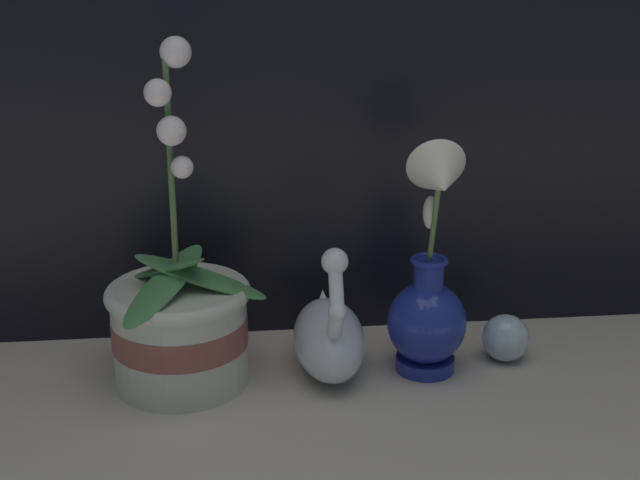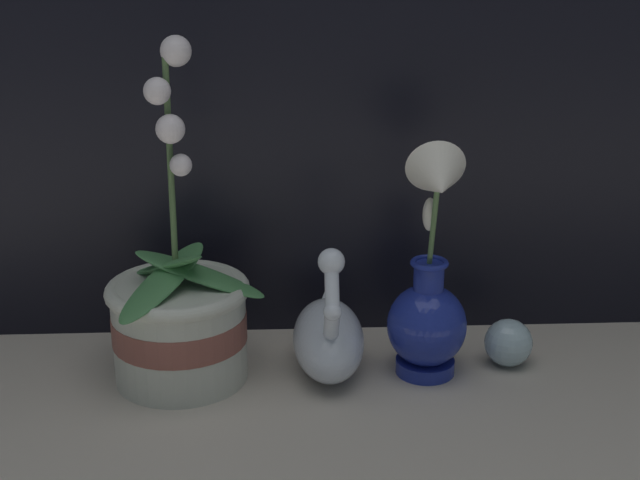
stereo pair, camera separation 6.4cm
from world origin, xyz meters
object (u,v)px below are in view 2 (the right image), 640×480
(orchid_potted_plant, at_px, (179,317))
(glass_sphere, at_px, (508,343))
(blue_vase, at_px, (429,301))
(swan_figurine, at_px, (331,335))

(orchid_potted_plant, xyz_separation_m, glass_sphere, (0.44, 0.02, -0.05))
(blue_vase, bearing_deg, swan_figurine, 172.66)
(orchid_potted_plant, distance_m, blue_vase, 0.33)
(orchid_potted_plant, xyz_separation_m, swan_figurine, (0.20, 0.01, -0.03))
(orchid_potted_plant, bearing_deg, glass_sphere, 2.05)
(orchid_potted_plant, height_order, blue_vase, orchid_potted_plant)
(orchid_potted_plant, distance_m, swan_figurine, 0.20)
(orchid_potted_plant, xyz_separation_m, blue_vase, (0.33, -0.01, 0.02))
(orchid_potted_plant, relative_size, glass_sphere, 6.82)
(swan_figurine, bearing_deg, blue_vase, -7.34)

